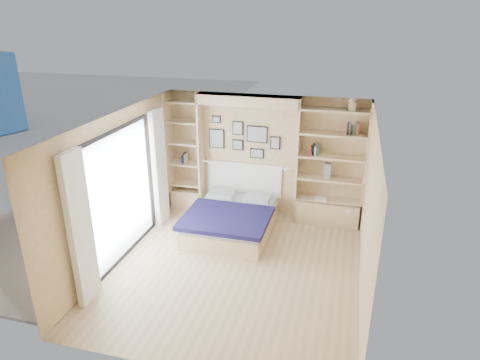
# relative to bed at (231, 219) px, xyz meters

# --- Properties ---
(ground) EXTENTS (4.50, 4.50, 0.00)m
(ground) POSITION_rel_bed_xyz_m (0.42, -1.23, -0.26)
(ground) COLOR tan
(ground) RESTS_ON ground
(room_shell) EXTENTS (4.50, 4.50, 4.50)m
(room_shell) POSITION_rel_bed_xyz_m (0.03, 0.29, 0.82)
(room_shell) COLOR tan
(room_shell) RESTS_ON ground
(bed) EXTENTS (1.58, 1.98, 1.07)m
(bed) POSITION_rel_bed_xyz_m (0.00, 0.00, 0.00)
(bed) COLOR #D5B382
(bed) RESTS_ON ground
(photo_gallery) EXTENTS (1.48, 0.02, 0.82)m
(photo_gallery) POSITION_rel_bed_xyz_m (-0.04, 0.99, 1.34)
(photo_gallery) COLOR black
(photo_gallery) RESTS_ON ground
(reading_lamps) EXTENTS (1.92, 0.12, 0.15)m
(reading_lamps) POSITION_rel_bed_xyz_m (0.12, 0.77, 0.84)
(reading_lamps) COLOR silver
(reading_lamps) RESTS_ON ground
(shelf_decor) EXTENTS (3.51, 0.23, 2.03)m
(shelf_decor) POSITION_rel_bed_xyz_m (1.51, 0.84, 1.44)
(shelf_decor) COLOR #A51E1E
(shelf_decor) RESTS_ON ground
(deck) EXTENTS (3.20, 4.00, 0.05)m
(deck) POSITION_rel_bed_xyz_m (-3.18, -1.23, -0.26)
(deck) COLOR #756656
(deck) RESTS_ON ground
(deck_chair) EXTENTS (0.53, 0.75, 0.68)m
(deck_chair) POSITION_rel_bed_xyz_m (-2.52, -1.10, 0.06)
(deck_chair) COLOR tan
(deck_chair) RESTS_ON ground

